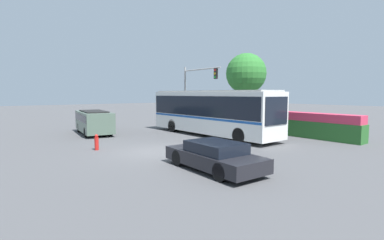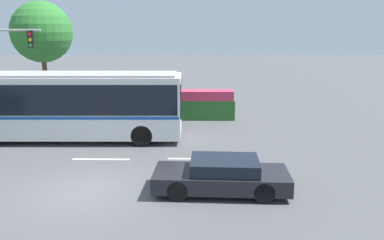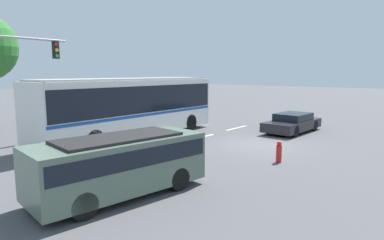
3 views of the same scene
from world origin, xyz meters
name	(u,v)px [view 2 (image 2 of 3)]	position (x,y,z in m)	size (l,w,h in m)	color
ground_plane	(86,191)	(0.00, 0.00, 0.00)	(140.00, 140.00, 0.00)	#4C4C4F
city_bus	(65,102)	(-2.64, 6.30, 1.86)	(11.24, 2.72, 3.27)	silver
sedan_foreground	(222,176)	(4.57, 0.05, 0.56)	(4.53, 2.03, 1.14)	black
flowering_hedge	(167,105)	(1.88, 11.03, 0.85)	(8.09, 1.10, 1.72)	#286028
street_tree_left	(42,32)	(-6.87, 14.85, 5.08)	(4.09, 4.09, 7.14)	brown
lane_stripe_near	(196,159)	(3.70, 3.42, 0.01)	(2.40, 0.16, 0.01)	silver
lane_stripe_mid	(101,159)	(-0.29, 3.28, 0.01)	(2.40, 0.16, 0.01)	silver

